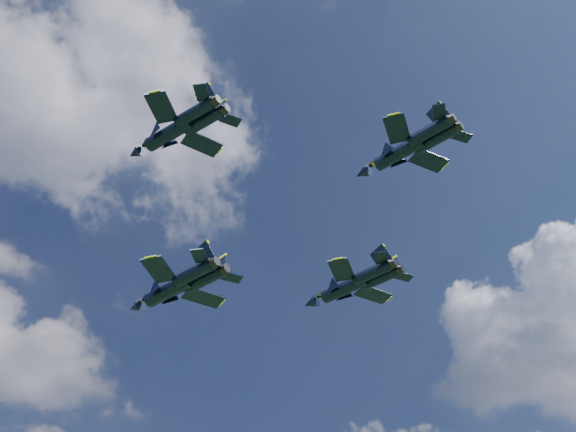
{
  "coord_description": "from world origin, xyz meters",
  "views": [
    {
      "loc": [
        -34.03,
        -53.29,
        3.11
      ],
      "look_at": [
        -7.15,
        4.81,
        57.68
      ],
      "focal_mm": 45.0,
      "sensor_mm": 36.0,
      "label": 1
    }
  ],
  "objects_px": {
    "jet_left": "(166,135)",
    "jet_slot": "(396,154)",
    "jet_lead": "(166,291)",
    "jet_right": "(342,289)"
  },
  "relations": [
    {
      "from": "jet_slot",
      "to": "jet_right",
      "type": "bearing_deg",
      "value": 50.0
    },
    {
      "from": "jet_lead",
      "to": "jet_right",
      "type": "distance_m",
      "value": 23.38
    },
    {
      "from": "jet_lead",
      "to": "jet_right",
      "type": "height_order",
      "value": "jet_right"
    },
    {
      "from": "jet_lead",
      "to": "jet_left",
      "type": "relative_size",
      "value": 1.3
    },
    {
      "from": "jet_right",
      "to": "jet_slot",
      "type": "xyz_separation_m",
      "value": [
        -6.92,
        -25.26,
        -0.35
      ]
    },
    {
      "from": "jet_left",
      "to": "jet_slot",
      "type": "relative_size",
      "value": 1.0
    },
    {
      "from": "jet_right",
      "to": "jet_slot",
      "type": "bearing_deg",
      "value": -131.5
    },
    {
      "from": "jet_left",
      "to": "jet_slot",
      "type": "height_order",
      "value": "jet_left"
    },
    {
      "from": "jet_left",
      "to": "jet_right",
      "type": "height_order",
      "value": "jet_right"
    },
    {
      "from": "jet_left",
      "to": "jet_right",
      "type": "xyz_separation_m",
      "value": [
        30.1,
        17.38,
        0.09
      ]
    }
  ]
}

